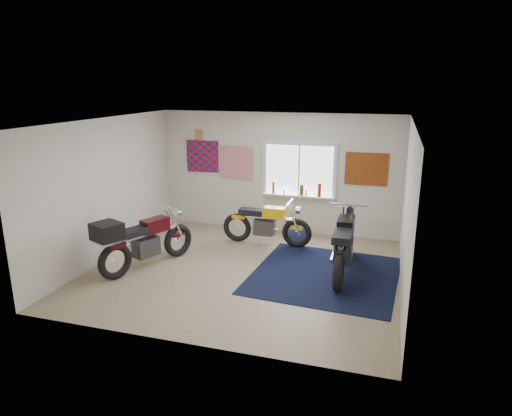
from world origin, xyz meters
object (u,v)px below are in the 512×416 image
(yellow_triumph, at_px, (266,225))
(navy_rug, at_px, (325,275))
(maroon_tourer, at_px, (140,241))
(black_chrome_bike, at_px, (344,246))

(yellow_triumph, bearing_deg, navy_rug, -41.18)
(navy_rug, height_order, maroon_tourer, maroon_tourer)
(navy_rug, distance_m, maroon_tourer, 3.39)
(yellow_triumph, height_order, black_chrome_bike, black_chrome_bike)
(navy_rug, height_order, black_chrome_bike, black_chrome_bike)
(yellow_triumph, relative_size, black_chrome_bike, 0.86)
(maroon_tourer, bearing_deg, yellow_triumph, -19.57)
(navy_rug, xyz_separation_m, yellow_triumph, (-1.44, 1.27, 0.42))
(yellow_triumph, distance_m, black_chrome_bike, 2.03)
(black_chrome_bike, bearing_deg, yellow_triumph, 58.00)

